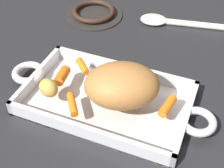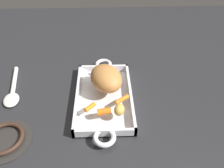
# 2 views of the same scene
# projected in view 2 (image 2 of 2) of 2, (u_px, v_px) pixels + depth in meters

# --- Properties ---
(ground_plane) EXTENTS (1.63, 1.63, 0.00)m
(ground_plane) POSITION_uv_depth(u_px,v_px,m) (104.00, 99.00, 0.81)
(ground_plane) COLOR #232326
(roasting_dish) EXTENTS (0.43, 0.20, 0.03)m
(roasting_dish) POSITION_uv_depth(u_px,v_px,m) (104.00, 97.00, 0.80)
(roasting_dish) COLOR silver
(roasting_dish) RESTS_ON ground_plane
(pork_roast) EXTENTS (0.17, 0.15, 0.08)m
(pork_roast) POSITION_uv_depth(u_px,v_px,m) (106.00, 78.00, 0.79)
(pork_roast) COLOR #BA793D
(pork_roast) RESTS_ON roasting_dish
(baby_carrot_center_left) EXTENTS (0.04, 0.05, 0.01)m
(baby_carrot_center_left) POSITION_uv_depth(u_px,v_px,m) (122.00, 99.00, 0.75)
(baby_carrot_center_left) COLOR orange
(baby_carrot_center_left) RESTS_ON roasting_dish
(baby_carrot_long) EXTENTS (0.04, 0.04, 0.02)m
(baby_carrot_long) POSITION_uv_depth(u_px,v_px,m) (90.00, 107.00, 0.73)
(baby_carrot_long) COLOR orange
(baby_carrot_long) RESTS_ON roasting_dish
(baby_carrot_center_right) EXTENTS (0.03, 0.05, 0.02)m
(baby_carrot_center_right) POSITION_uv_depth(u_px,v_px,m) (104.00, 111.00, 0.71)
(baby_carrot_center_right) COLOR orange
(baby_carrot_center_right) RESTS_ON roasting_dish
(baby_carrot_northeast) EXTENTS (0.03, 0.05, 0.02)m
(baby_carrot_northeast) POSITION_uv_depth(u_px,v_px,m) (103.00, 70.00, 0.87)
(baby_carrot_northeast) COLOR orange
(baby_carrot_northeast) RESTS_ON roasting_dish
(potato_golden_large) EXTENTS (0.05, 0.05, 0.04)m
(potato_golden_large) POSITION_uv_depth(u_px,v_px,m) (119.00, 110.00, 0.70)
(potato_golden_large) COLOR gold
(potato_golden_large) RESTS_ON roasting_dish
(stove_burner_rear) EXTENTS (0.16, 0.16, 0.02)m
(stove_burner_rear) POSITION_uv_depth(u_px,v_px,m) (5.00, 139.00, 0.67)
(stove_burner_rear) COLOR #282623
(stove_burner_rear) RESTS_ON ground_plane
(serving_spoon) EXTENTS (0.23, 0.08, 0.02)m
(serving_spoon) POSITION_uv_depth(u_px,v_px,m) (13.00, 92.00, 0.82)
(serving_spoon) COLOR white
(serving_spoon) RESTS_ON ground_plane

